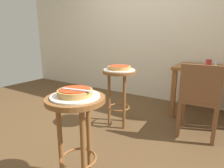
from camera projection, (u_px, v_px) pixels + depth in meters
name	position (u px, v px, depth m)	size (l,w,h in m)	color
ground_plane	(91.00, 128.00, 2.41)	(6.00, 6.00, 0.00)	brown
back_wall	(147.00, 15.00, 3.39)	(6.00, 0.10, 3.00)	beige
stool_foreground	(77.00, 121.00, 1.35)	(0.41, 0.41, 0.72)	brown
serving_plate_foreground	(75.00, 96.00, 1.31)	(0.34, 0.34, 0.01)	white
pizza_foreground	(75.00, 92.00, 1.30)	(0.24, 0.24, 0.05)	tan
stool_middle	(119.00, 85.00, 2.39)	(0.41, 0.41, 0.72)	brown
serving_plate_middle	(119.00, 70.00, 2.34)	(0.39, 0.39, 0.01)	silver
pizza_middle	(119.00, 68.00, 2.34)	(0.28, 0.28, 0.05)	tan
dining_table	(207.00, 76.00, 2.67)	(0.83, 0.68, 0.73)	brown
cup_near_edge	(209.00, 63.00, 2.57)	(0.07, 0.07, 0.11)	red
condiment_shaker	(215.00, 64.00, 2.54)	(0.04, 0.04, 0.09)	white
wooden_chair	(199.00, 98.00, 2.11)	(0.43, 0.43, 0.85)	brown
pizza_server_knife	(76.00, 90.00, 1.26)	(0.22, 0.02, 0.01)	silver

